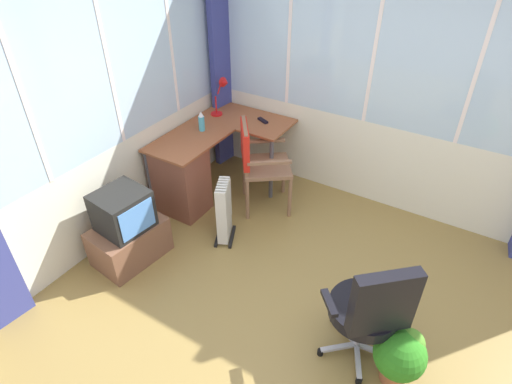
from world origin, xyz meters
The scene contains 13 objects.
ground centered at (0.00, 0.00, -0.03)m, with size 4.92×5.41×0.06m, color olive.
north_window_panel centered at (0.00, 2.23, 1.38)m, with size 3.92×0.07×2.75m.
east_window_panel centered at (1.99, 0.00, 1.38)m, with size 0.07×4.41×2.75m.
curtain_corner centered at (1.86, 2.10, 1.33)m, with size 0.32×0.07×2.65m, color #39408B.
desk centered at (0.84, 1.88, 0.42)m, with size 1.42×1.03×0.75m.
desk_lamp centered at (1.65, 1.95, 1.03)m, with size 0.23×0.20×0.42m.
tv_remote centered at (1.70, 1.47, 0.76)m, with size 0.04×0.15×0.02m, color black.
spray_bottle centered at (1.18, 1.91, 0.86)m, with size 0.06×0.06×0.22m.
wooden_armchair centered at (1.20, 1.27, 0.62)m, with size 0.67×0.67×0.97m.
office_chair centered at (0.03, -0.36, 0.55)m, with size 0.61×0.61×0.97m.
tv_on_stand centered at (-0.08, 1.83, 0.32)m, with size 0.69×0.51×0.73m.
space_heater centered at (0.62, 1.26, 0.32)m, with size 0.37×0.29×0.64m.
potted_plant centered at (0.00, -0.62, 0.27)m, with size 0.35×0.35×0.46m.
Camera 1 is at (-1.91, -0.64, 2.79)m, focal length 29.31 mm.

